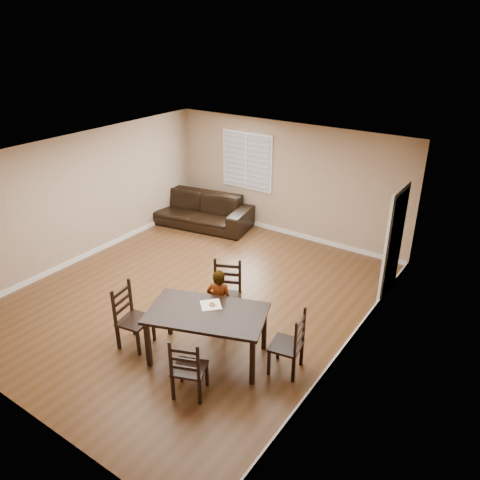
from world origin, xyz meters
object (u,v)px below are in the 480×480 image
(chair_near, at_px, (227,292))
(child, at_px, (219,302))
(donut, at_px, (212,304))
(dining_table, at_px, (207,317))
(sofa, at_px, (197,210))
(chair_right, at_px, (294,346))
(chair_far, at_px, (187,373))
(chair_left, at_px, (128,317))

(chair_near, xyz_separation_m, child, (0.18, -0.45, 0.09))
(donut, bearing_deg, dining_table, -76.39)
(chair_near, height_order, sofa, chair_near)
(chair_right, xyz_separation_m, donut, (-1.30, -0.24, 0.38))
(chair_far, xyz_separation_m, donut, (-0.36, 1.05, 0.40))
(child, bearing_deg, sofa, -64.89)
(chair_near, bearing_deg, sofa, 111.46)
(chair_left, relative_size, sofa, 0.39)
(dining_table, distance_m, child, 0.65)
(chair_near, xyz_separation_m, sofa, (-3.03, 2.90, -0.10))
(chair_near, xyz_separation_m, donut, (0.35, -0.85, 0.35))
(chair_left, height_order, chair_right, chair_left)
(chair_right, bearing_deg, chair_far, -46.49)
(chair_left, bearing_deg, chair_far, -115.16)
(chair_left, height_order, sofa, chair_left)
(dining_table, xyz_separation_m, chair_left, (-1.26, -0.43, -0.25))
(chair_left, distance_m, chair_right, 2.66)
(dining_table, distance_m, sofa, 5.23)
(chair_near, bearing_deg, donut, -92.79)
(dining_table, relative_size, chair_right, 1.93)
(child, bearing_deg, chair_far, 91.47)
(dining_table, distance_m, chair_near, 1.14)
(dining_table, distance_m, donut, 0.23)
(dining_table, bearing_deg, sofa, 110.98)
(dining_table, height_order, child, child)
(chair_far, xyz_separation_m, sofa, (-3.74, 4.80, -0.04))
(dining_table, height_order, chair_right, chair_right)
(chair_near, height_order, donut, chair_near)
(dining_table, bearing_deg, chair_near, 90.58)
(dining_table, relative_size, chair_far, 2.04)
(chair_far, bearing_deg, chair_near, -91.55)
(dining_table, relative_size, sofa, 0.72)
(dining_table, relative_size, child, 1.67)
(child, xyz_separation_m, donut, (0.17, -0.40, 0.25))
(chair_far, distance_m, donut, 1.18)
(chair_near, height_order, chair_far, chair_near)
(chair_left, distance_m, sofa, 4.88)
(chair_far, bearing_deg, chair_left, -37.12)
(chair_near, bearing_deg, chair_far, -94.42)
(chair_right, relative_size, donut, 10.54)
(chair_far, bearing_deg, sofa, -74.06)
(chair_near, height_order, chair_left, chair_near)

